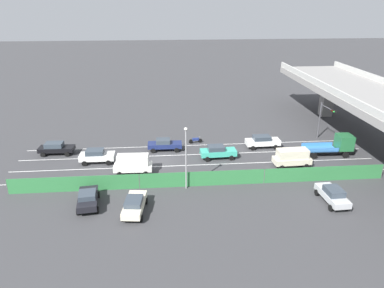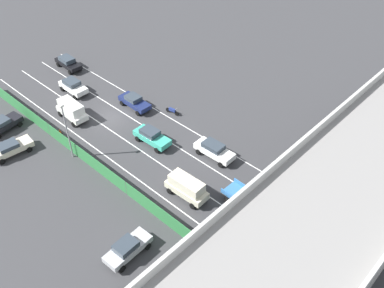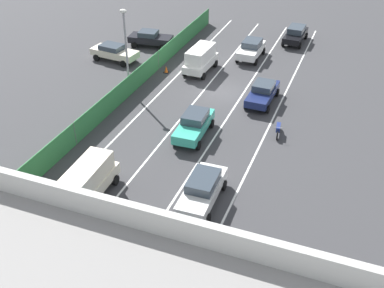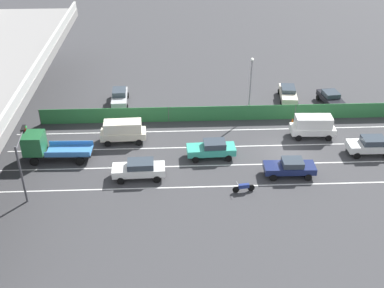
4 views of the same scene
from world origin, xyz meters
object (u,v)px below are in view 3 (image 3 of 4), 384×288
Objects in this scene: parked_sedan_dark at (150,38)px; street_lamp at (126,43)px; flatbed_truck_blue at (61,282)px; parked_sedan_cream at (114,52)px; car_van_cream at (88,179)px; car_taxi_teal at (194,124)px; traffic_cone at (166,69)px; car_sedan_navy at (263,92)px; car_van_white at (201,58)px; car_sedan_black at (296,34)px; car_hatchback_white at (251,49)px; car_sedan_white at (202,189)px; traffic_light at (159,283)px; motorcycle at (278,129)px.

street_lamp is at bearing 105.58° from parked_sedan_dark.
flatbed_truck_blue is 27.99m from parked_sedan_cream.
parked_sedan_dark is 4.87m from parked_sedan_cream.
car_taxi_teal is (-3.26, -8.59, -0.33)m from car_van_cream.
parked_sedan_dark reaches higher than traffic_cone.
car_sedan_navy is 15.50m from parked_sedan_cream.
car_van_white is 12.37m from car_sedan_black.
car_van_cream reaches higher than car_hatchback_white.
car_sedan_black is 15.11m from traffic_cone.
car_sedan_white is 13.41m from car_sedan_navy.
car_hatchback_white reaches higher than parked_sedan_dark.
car_sedan_black is 0.85× the size of traffic_light.
car_hatchback_white is 6.60× the size of traffic_cone.
street_lamp is at bearing 54.73° from car_van_white.
parked_sedan_dark is at bearing -37.49° from motorcycle.
flatbed_truck_blue is 3.20× the size of motorcycle.
traffic_light is at bearing 100.15° from car_sedan_white.
parked_sedan_cream is 0.89× the size of traffic_light.
car_van_white is at bearing -69.32° from car_sedan_white.
car_van_white is 6.90× the size of traffic_cone.
parked_sedan_dark is (6.92, -3.97, -0.40)m from car_van_white.
street_lamp is (12.31, -20.53, 0.40)m from traffic_light.
car_taxi_teal reaches higher than parked_sedan_dark.
street_lamp reaches higher than car_sedan_black.
car_sedan_white is at bearing -110.63° from flatbed_truck_blue.
car_taxi_teal is at bearing 148.80° from street_lamp.
car_hatchback_white reaches higher than car_sedan_black.
car_sedan_black is 7.05× the size of traffic_cone.
street_lamp reaches higher than flatbed_truck_blue.
car_hatchback_white is (-3.28, -23.78, -0.31)m from car_van_cream.
flatbed_truck_blue is 1.31× the size of parked_sedan_cream.
car_hatchback_white is at bearing -175.96° from parked_sedan_dark.
parked_sedan_cream is 30.83m from traffic_light.
street_lamp is at bearing -59.05° from traffic_light.
car_van_white reaches higher than parked_sedan_cream.
car_sedan_black is 1.01× the size of parked_sedan_dark.
motorcycle is at bearing 113.10° from car_hatchback_white.
motorcycle is (-8.95, 8.21, -0.82)m from car_van_white.
car_sedan_navy is 5.00m from motorcycle.
flatbed_truck_blue reaches higher than motorcycle.
car_van_white is 7.80m from street_lamp.
traffic_cone is (6.23, -9.15, -0.64)m from car_taxi_teal.
car_sedan_white is 0.99× the size of parked_sedan_cream.
car_sedan_black is 36.72m from flatbed_truck_blue.
street_lamp is (7.61, 10.60, 3.26)m from car_hatchback_white.
car_taxi_teal is at bearing -91.08° from flatbed_truck_blue.
street_lamp reaches higher than car_van_cream.
street_lamp is at bearing -71.81° from car_van_cream.
car_van_cream reaches higher than motorcycle.
parked_sedan_cream is at bearing -23.44° from motorcycle.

